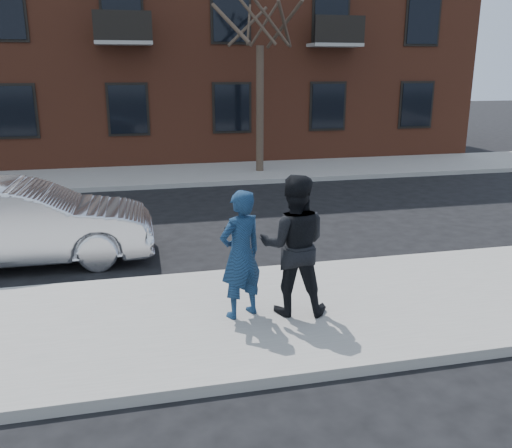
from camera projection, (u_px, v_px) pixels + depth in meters
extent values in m
plane|color=black|center=(136.00, 326.00, 7.87)|extent=(100.00, 100.00, 0.00)
cube|color=gray|center=(136.00, 329.00, 7.62)|extent=(50.00, 3.50, 0.15)
cube|color=#999691|center=(134.00, 282.00, 9.30)|extent=(50.00, 0.10, 0.15)
cube|color=gray|center=(129.00, 177.00, 18.38)|extent=(50.00, 3.50, 0.15)
cube|color=#999691|center=(130.00, 188.00, 16.70)|extent=(50.00, 0.10, 0.15)
cube|color=brown|center=(166.00, 12.00, 23.50)|extent=(24.00, 10.00, 12.00)
cube|color=black|center=(232.00, 108.00, 20.23)|extent=(1.30, 0.06, 1.70)
cube|color=black|center=(417.00, 105.00, 21.90)|extent=(1.30, 0.06, 1.70)
cube|color=black|center=(231.00, 17.00, 19.35)|extent=(1.30, 0.06, 1.70)
cube|color=black|center=(423.00, 21.00, 21.02)|extent=(1.30, 0.06, 1.70)
cylinder|color=#36271F|center=(260.00, 110.00, 18.53)|extent=(0.26, 0.26, 4.20)
imported|color=silver|center=(23.00, 224.00, 10.21)|extent=(4.83, 1.74, 1.59)
imported|color=navy|center=(241.00, 255.00, 7.63)|extent=(0.80, 0.68, 1.86)
cube|color=black|center=(229.00, 231.00, 7.69)|extent=(0.12, 0.14, 0.08)
imported|color=black|center=(294.00, 245.00, 7.74)|extent=(1.16, 1.01, 2.05)
cube|color=black|center=(283.00, 235.00, 7.89)|extent=(0.08, 0.14, 0.06)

